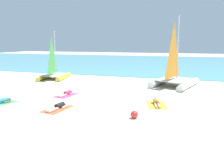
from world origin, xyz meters
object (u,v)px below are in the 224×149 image
object	(u,v)px
towel_center_left	(66,95)
sunbather_rightmost	(156,103)
sailboat_yellow	(54,72)
sailboat_white	(174,76)
towel_center_right	(58,109)
sunbather_center_right	(58,106)
sunbather_leftmost	(1,101)
towel_rightmost	(156,105)
beach_ball	(134,114)
sunbather_center_left	(67,93)
towel_leftmost	(0,103)

from	to	relation	value
towel_center_left	sunbather_rightmost	distance (m)	6.53
sunbather_rightmost	sailboat_yellow	bearing A→B (deg)	136.08
sailboat_white	towel_center_right	size ratio (longest dim) A/B	3.26
towel_center_left	towel_center_right	world-z (taller)	same
sailboat_white	towel_center_right	world-z (taller)	sailboat_white
sailboat_yellow	sunbather_center_right	distance (m)	10.90
sunbather_leftmost	towel_rightmost	xyz separation A→B (m)	(9.37, 2.58, -0.13)
sunbather_rightmost	beach_ball	world-z (taller)	beach_ball
sunbather_center_right	beach_ball	distance (m)	4.54
sunbather_center_left	towel_rightmost	distance (m)	6.55
sunbather_leftmost	sailboat_white	bearing A→B (deg)	59.29
towel_leftmost	sunbather_center_left	distance (m)	4.34
sailboat_white	towel_center_right	xyz separation A→B (m)	(-6.20, -9.07, -0.92)
sailboat_yellow	sailboat_white	size ratio (longest dim) A/B	0.81
towel_leftmost	sunbather_center_right	size ratio (longest dim) A/B	1.21
towel_rightmost	towel_leftmost	bearing A→B (deg)	-164.29
sunbather_center_left	sunbather_center_right	bearing A→B (deg)	-61.96
sunbather_center_left	towel_rightmost	size ratio (longest dim) A/B	0.83
towel_rightmost	towel_center_right	bearing A→B (deg)	-154.54
towel_leftmost	sunbather_rightmost	xyz separation A→B (m)	(9.37, 2.71, 0.13)
towel_center_left	sunbather_rightmost	bearing A→B (deg)	-4.28
towel_rightmost	beach_ball	world-z (taller)	beach_ball
towel_leftmost	sunbather_leftmost	size ratio (longest dim) A/B	1.23
sunbather_center_left	beach_ball	bearing A→B (deg)	-23.35
towel_leftmost	towel_center_right	bearing A→B (deg)	1.33
sunbather_rightmost	beach_ball	size ratio (longest dim) A/B	3.95
sunbather_center_left	sunbather_rightmost	bearing A→B (deg)	2.30
sailboat_white	towel_leftmost	bearing A→B (deg)	-120.14
towel_center_left	sunbather_rightmost	xyz separation A→B (m)	(6.51, -0.49, 0.13)
towel_center_left	beach_ball	distance (m)	6.61
sailboat_yellow	sunbather_rightmost	xyz separation A→B (m)	(11.30, -6.55, -0.62)
sailboat_white	towel_center_left	world-z (taller)	sailboat_white
towel_center_right	sunbather_center_right	world-z (taller)	sunbather_center_right
sailboat_white	sunbather_center_left	bearing A→B (deg)	-123.28
sunbather_leftmost	beach_ball	distance (m)	8.56
towel_leftmost	towel_center_left	size ratio (longest dim) A/B	1.00
sunbather_leftmost	sunbather_rightmost	xyz separation A→B (m)	(9.35, 2.64, 0.00)
sailboat_white	towel_rightmost	bearing A→B (deg)	-79.40
sailboat_white	sunbather_center_left	distance (m)	9.48
sunbather_center_left	towel_center_right	bearing A→B (deg)	-62.52
sailboat_yellow	sunbather_center_right	xyz separation A→B (m)	(5.98, -9.09, -0.62)
towel_center_right	beach_ball	size ratio (longest dim) A/B	4.82
towel_center_left	sunbather_center_right	world-z (taller)	sunbather_center_right
towel_center_right	sunbather_center_left	bearing A→B (deg)	110.31
sailboat_yellow	towel_leftmost	xyz separation A→B (m)	(1.93, -9.25, -0.74)
sailboat_white	sunbather_rightmost	bearing A→B (deg)	-79.61
towel_rightmost	sunbather_rightmost	bearing A→B (deg)	103.83
towel_center_right	towel_rightmost	xyz separation A→B (m)	(5.35, 2.55, 0.00)
towel_center_left	towel_leftmost	bearing A→B (deg)	-131.85
sailboat_yellow	sunbather_center_left	size ratio (longest dim) A/B	3.20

